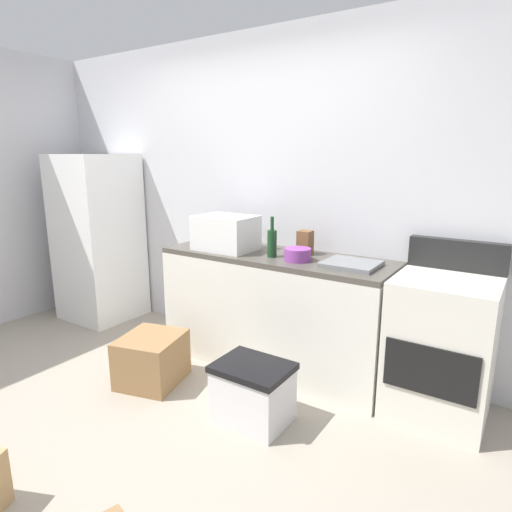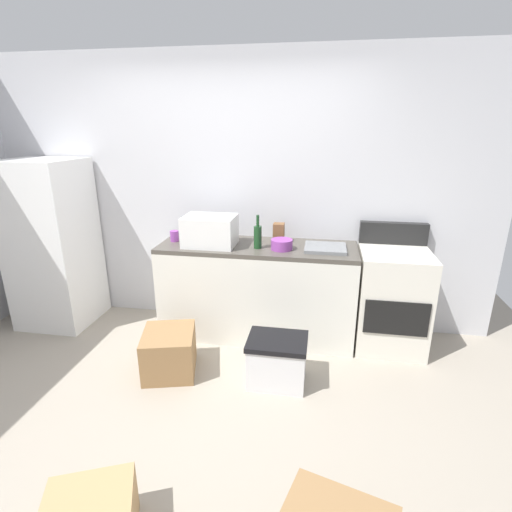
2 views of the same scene
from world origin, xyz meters
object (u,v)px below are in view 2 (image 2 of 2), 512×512
Objects in this scene: knife_block at (279,233)px; cardboard_box_medium at (169,352)px; wine_bottle at (258,236)px; microwave at (210,231)px; mixing_bowl at (282,244)px; stove_oven at (391,298)px; refrigerator at (53,244)px; coffee_mug at (174,236)px; storage_bin at (277,360)px.

knife_block reaches higher than cardboard_box_medium.
wine_bottle is at bearing 46.49° from cardboard_box_medium.
microwave reaches higher than knife_block.
knife_block is 0.40× the size of cardboard_box_medium.
cardboard_box_medium is at bearing -141.90° from mixing_bowl.
cardboard_box_medium is (-1.83, -0.75, -0.29)m from stove_oven.
wine_bottle is at bearing -175.63° from stove_oven.
refrigerator is 1.26m from coffee_mug.
mixing_bowl is 0.41× the size of storage_bin.
knife_block is (0.97, 0.13, 0.04)m from coffee_mug.
microwave is 1.11m from cardboard_box_medium.
microwave reaches higher than storage_bin.
knife_block is 0.95× the size of mixing_bowl.
microwave is 0.44m from wine_bottle.
storage_bin is (0.10, -0.86, -0.80)m from knife_block.
coffee_mug is at bearing -179.85° from stove_oven.
coffee_mug is 1.03m from mixing_bowl.
knife_block is 1.18m from storage_bin.
stove_oven is at bearing 22.29° from cardboard_box_medium.
refrigerator is at bearing 178.98° from wine_bottle.
refrigerator is 3.57× the size of storage_bin.
wine_bottle is 1.58× the size of mixing_bowl.
mixing_bowl is at bearing -1.65° from microwave.
refrigerator is 3.68× the size of cardboard_box_medium.
coffee_mug is at bearing 169.60° from microwave.
wine_bottle is 3.00× the size of coffee_mug.
cardboard_box_medium is at bearing -75.94° from coffee_mug.
cardboard_box_medium is 0.89m from storage_bin.
cardboard_box_medium is at bearing -132.04° from knife_block.
mixing_bowl is 0.43× the size of cardboard_box_medium.
mixing_bowl is at bearing -0.93° from refrigerator.
knife_block is (2.23, 0.18, 0.17)m from refrigerator.
cardboard_box_medium is at bearing -157.71° from stove_oven.
coffee_mug is at bearing -172.50° from knife_block.
microwave is 1.53× the size of wine_bottle.
coffee_mug is 0.56× the size of knife_block.
wine_bottle is (-1.20, -0.09, 0.54)m from stove_oven.
knife_block is (-1.04, 0.12, 0.52)m from stove_oven.
storage_bin is at bearing 0.53° from cardboard_box_medium.
refrigerator is 9.13× the size of knife_block.
stove_oven is 1.23m from storage_bin.
microwave reaches higher than cardboard_box_medium.
refrigerator reaches higher than knife_block.
cardboard_box_medium is (-0.18, -0.68, -0.86)m from microwave.
wine_bottle reaches higher than stove_oven.
wine_bottle is at bearing 112.06° from storage_bin.
storage_bin is (0.05, -0.65, -0.75)m from mixing_bowl.
knife_block is at bearing 47.96° from cardboard_box_medium.
knife_block reaches higher than storage_bin.
stove_oven reaches higher than mixing_bowl.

